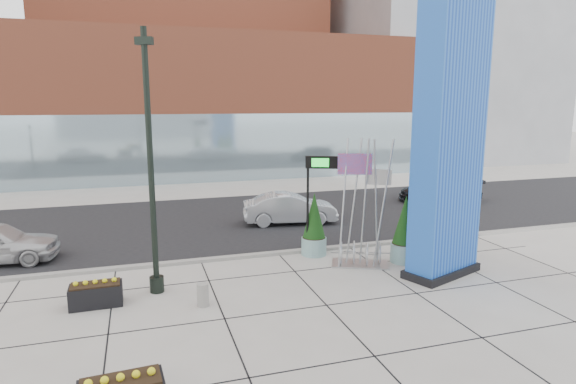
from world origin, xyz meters
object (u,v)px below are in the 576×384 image
object	(u,v)px
blue_pylon	(449,142)
overhead_street_sign	(324,170)
lamp_post	(152,189)
car_silver_mid	(290,209)
public_art_sculpture	(361,233)
concrete_bollard	(203,295)

from	to	relation	value
blue_pylon	overhead_street_sign	world-z (taller)	blue_pylon
lamp_post	blue_pylon	bearing A→B (deg)	-7.89
overhead_street_sign	lamp_post	bearing A→B (deg)	-140.73
car_silver_mid	lamp_post	bearing A→B (deg)	145.65
overhead_street_sign	car_silver_mid	xyz separation A→B (m)	(0.23, 5.01, -2.58)
public_art_sculpture	car_silver_mid	xyz separation A→B (m)	(-0.63, 6.53, -0.47)
lamp_post	car_silver_mid	bearing A→B (deg)	46.66
lamp_post	concrete_bollard	world-z (taller)	lamp_post
lamp_post	concrete_bollard	bearing A→B (deg)	-50.29
blue_pylon	lamp_post	bearing A→B (deg)	151.19
blue_pylon	overhead_street_sign	xyz separation A→B (m)	(-3.08, 3.25, -1.24)
car_silver_mid	overhead_street_sign	bearing A→B (deg)	-173.59
blue_pylon	car_silver_mid	size ratio (longest dim) A/B	2.10
lamp_post	public_art_sculpture	distance (m)	7.49
lamp_post	public_art_sculpture	world-z (taller)	lamp_post
blue_pylon	lamp_post	distance (m)	9.60
overhead_street_sign	car_silver_mid	bearing A→B (deg)	109.63
overhead_street_sign	car_silver_mid	size ratio (longest dim) A/B	0.86
blue_pylon	overhead_street_sign	bearing A→B (deg)	112.54
blue_pylon	concrete_bollard	xyz separation A→B (m)	(-8.18, -0.18, -4.23)
public_art_sculpture	concrete_bollard	size ratio (longest dim) A/B	6.87
overhead_street_sign	car_silver_mid	world-z (taller)	overhead_street_sign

